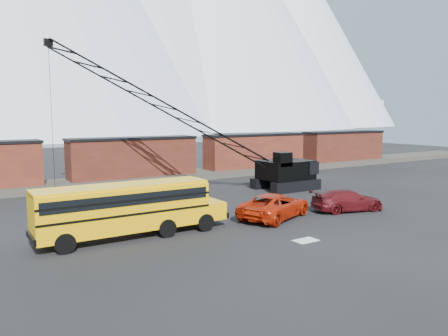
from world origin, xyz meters
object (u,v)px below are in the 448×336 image
object	(u,v)px
school_bus	(129,208)
crawler_crane	(168,109)
red_pickup	(275,206)
maroon_suv	(347,200)

from	to	relation	value
school_bus	crawler_crane	xyz separation A→B (m)	(8.09, 11.76, 5.92)
red_pickup	crawler_crane	bearing A→B (deg)	-12.48
red_pickup	maroon_suv	bearing A→B (deg)	-122.88
maroon_suv	crawler_crane	xyz separation A→B (m)	(-8.31, 13.61, 6.91)
school_bus	red_pickup	world-z (taller)	school_bus
school_bus	maroon_suv	xyz separation A→B (m)	(16.39, -1.85, -0.99)
crawler_crane	maroon_suv	bearing A→B (deg)	-58.61
school_bus	red_pickup	size ratio (longest dim) A/B	1.84
red_pickup	maroon_suv	distance (m)	6.19
school_bus	crawler_crane	world-z (taller)	crawler_crane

